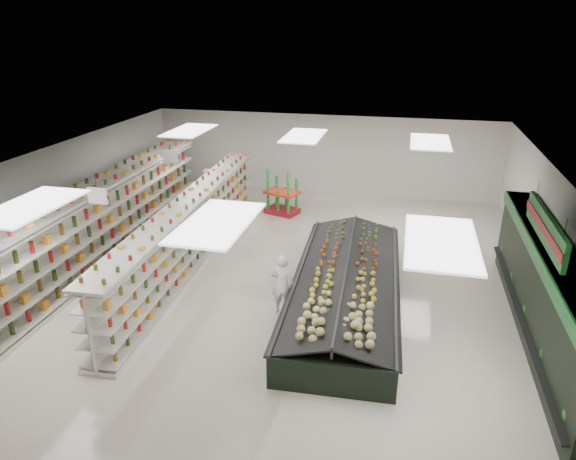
% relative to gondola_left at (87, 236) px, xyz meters
% --- Properties ---
extents(floor, '(16.00, 16.00, 0.00)m').
position_rel_gondola_left_xyz_m(floor, '(5.17, 0.78, -1.08)').
color(floor, beige).
rests_on(floor, ground).
extents(ceiling, '(14.00, 16.00, 0.02)m').
position_rel_gondola_left_xyz_m(ceiling, '(5.17, 0.78, 2.12)').
color(ceiling, white).
rests_on(ceiling, wall_back).
extents(wall_back, '(14.00, 0.02, 3.20)m').
position_rel_gondola_left_xyz_m(wall_back, '(5.17, 8.78, 0.52)').
color(wall_back, white).
rests_on(wall_back, floor).
extents(wall_front, '(14.00, 0.02, 3.20)m').
position_rel_gondola_left_xyz_m(wall_front, '(5.17, -7.22, 0.52)').
color(wall_front, white).
rests_on(wall_front, floor).
extents(wall_left, '(0.02, 16.00, 3.20)m').
position_rel_gondola_left_xyz_m(wall_left, '(-1.83, 0.78, 0.52)').
color(wall_left, white).
rests_on(wall_left, floor).
extents(wall_right, '(0.02, 16.00, 3.20)m').
position_rel_gondola_left_xyz_m(wall_right, '(12.17, 0.78, 0.52)').
color(wall_right, white).
rests_on(wall_right, floor).
extents(produce_wall_case, '(0.93, 8.00, 2.20)m').
position_rel_gondola_left_xyz_m(produce_wall_case, '(11.71, -0.72, 0.16)').
color(produce_wall_case, black).
rests_on(produce_wall_case, floor).
extents(aisle_sign_near, '(0.52, 0.06, 0.75)m').
position_rel_gondola_left_xyz_m(aisle_sign_near, '(1.37, -1.22, 1.68)').
color(aisle_sign_near, white).
rests_on(aisle_sign_near, ceiling).
extents(aisle_sign_far, '(0.52, 0.06, 0.75)m').
position_rel_gondola_left_xyz_m(aisle_sign_far, '(1.37, 2.78, 1.68)').
color(aisle_sign_far, white).
rests_on(aisle_sign_far, ceiling).
extents(hortifruti_banner, '(0.12, 3.20, 0.95)m').
position_rel_gondola_left_xyz_m(hortifruti_banner, '(11.42, -0.72, 1.57)').
color(hortifruti_banner, '#1D6D2B').
rests_on(hortifruti_banner, ceiling).
extents(gondola_left, '(1.29, 13.54, 2.34)m').
position_rel_gondola_left_xyz_m(gondola_left, '(0.00, 0.00, 0.00)').
color(gondola_left, silver).
rests_on(gondola_left, floor).
extents(gondola_center, '(1.38, 11.17, 1.93)m').
position_rel_gondola_left_xyz_m(gondola_center, '(2.55, 1.33, -0.19)').
color(gondola_center, silver).
rests_on(gondola_center, floor).
extents(produce_island, '(2.93, 7.29, 1.07)m').
position_rel_gondola_left_xyz_m(produce_island, '(7.29, -0.14, -0.59)').
color(produce_island, black).
rests_on(produce_island, floor).
extents(soda_endcap, '(1.40, 1.15, 1.54)m').
position_rel_gondola_left_xyz_m(soda_endcap, '(4.17, 5.88, -0.33)').
color(soda_endcap, '#AC1321').
rests_on(soda_endcap, floor).
extents(shopper_main, '(0.57, 0.39, 1.54)m').
position_rel_gondola_left_xyz_m(shopper_main, '(5.85, -0.95, -0.31)').
color(shopper_main, silver).
rests_on(shopper_main, floor).
extents(shopper_background, '(0.66, 0.92, 1.72)m').
position_rel_gondola_left_xyz_m(shopper_background, '(1.58, 5.23, -0.22)').
color(shopper_background, tan).
rests_on(shopper_background, floor).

